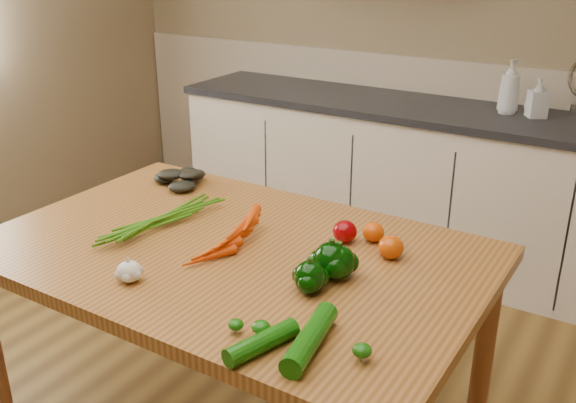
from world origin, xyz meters
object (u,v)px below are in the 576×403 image
(table, at_px, (234,273))
(tomato_c, at_px, (391,247))
(pepper_b, at_px, (339,262))
(pepper_c, at_px, (310,277))
(soap_bottle_a, at_px, (510,87))
(carrot_bunch, at_px, (208,229))
(garlic_bulb, at_px, (129,272))
(zucchini_a, at_px, (310,338))
(tomato_a, at_px, (345,231))
(tomato_b, at_px, (373,232))
(soap_bottle_c, at_px, (537,101))
(pepper_a, at_px, (331,261))
(zucchini_b, at_px, (262,342))
(leafy_greens, at_px, (181,171))
(soap_bottle_b, at_px, (538,98))

(table, xyz_separation_m, tomato_c, (0.45, 0.19, 0.13))
(pepper_b, xyz_separation_m, pepper_c, (-0.03, -0.11, -0.00))
(pepper_b, relative_size, pepper_c, 1.09)
(soap_bottle_a, distance_m, pepper_c, 2.00)
(tomato_c, bearing_deg, carrot_bunch, -160.50)
(garlic_bulb, xyz_separation_m, zucchini_a, (0.60, -0.01, -0.00))
(tomato_a, height_order, tomato_b, tomato_a)
(soap_bottle_a, distance_m, soap_bottle_c, 0.15)
(pepper_a, bearing_deg, tomato_a, 107.45)
(soap_bottle_c, bearing_deg, zucchini_a, 147.96)
(garlic_bulb, xyz_separation_m, tomato_c, (0.57, 0.52, 0.01))
(soap_bottle_a, xyz_separation_m, pepper_b, (0.01, -1.88, -0.16))
(garlic_bulb, height_order, pepper_a, pepper_a)
(tomato_b, xyz_separation_m, zucchini_a, (0.12, -0.61, -0.00))
(tomato_b, bearing_deg, zucchini_b, -87.85)
(table, relative_size, carrot_bunch, 5.41)
(tomato_a, relative_size, zucchini_b, 0.39)
(zucchini_a, bearing_deg, tomato_c, 92.61)
(leafy_greens, distance_m, zucchini_a, 1.19)
(carrot_bunch, relative_size, zucchini_a, 1.14)
(tomato_b, bearing_deg, zucchini_a, -79.14)
(tomato_b, bearing_deg, soap_bottle_a, 89.70)
(pepper_a, height_order, pepper_c, pepper_a)
(soap_bottle_a, xyz_separation_m, tomato_a, (-0.08, -1.66, -0.17))
(garlic_bulb, xyz_separation_m, tomato_a, (0.40, 0.55, 0.01))
(soap_bottle_b, distance_m, tomato_b, 1.62)
(carrot_bunch, bearing_deg, soap_bottle_b, 72.62)
(table, bearing_deg, leafy_greens, 145.80)
(pepper_c, bearing_deg, tomato_a, 100.35)
(garlic_bulb, bearing_deg, soap_bottle_c, 74.33)
(table, relative_size, soap_bottle_c, 10.05)
(soap_bottle_b, relative_size, soap_bottle_c, 1.28)
(tomato_c, bearing_deg, soap_bottle_c, 88.20)
(garlic_bulb, distance_m, pepper_c, 0.51)
(table, distance_m, pepper_b, 0.40)
(tomato_b, bearing_deg, tomato_c, -40.21)
(garlic_bulb, bearing_deg, zucchini_b, -9.18)
(table, distance_m, zucchini_b, 0.57)
(soap_bottle_b, bearing_deg, pepper_c, 53.55)
(zucchini_a, bearing_deg, pepper_c, 119.93)
(table, distance_m, pepper_c, 0.38)
(leafy_greens, xyz_separation_m, zucchini_a, (0.98, -0.69, -0.03))
(pepper_b, height_order, pepper_c, pepper_b)
(pepper_b, bearing_deg, pepper_a, -151.14)
(tomato_b, bearing_deg, leafy_greens, 175.07)
(zucchini_a, bearing_deg, zucchini_b, -143.77)
(soap_bottle_b, bearing_deg, carrot_bunch, 40.56)
(carrot_bunch, bearing_deg, leafy_greens, 139.99)
(leafy_greens, bearing_deg, carrot_bunch, -40.45)
(table, xyz_separation_m, carrot_bunch, (-0.10, 0.00, 0.13))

